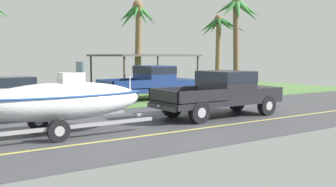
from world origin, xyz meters
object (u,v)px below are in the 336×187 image
Objects in this scene: pickup_truck_towing at (225,91)px; palm_tree_near_left at (219,33)px; palm_tree_near_right at (137,25)px; carport_awning at (143,56)px; palm_tree_mid at (238,20)px; boat_on_trailer at (63,101)px; parked_sedan_near at (10,91)px; parked_pickup_background at (154,81)px.

pickup_truck_towing is 13.81m from palm_tree_near_left.
palm_tree_near_right is at bearing 171.99° from palm_tree_near_left.
carport_awning is 8.15m from palm_tree_mid.
carport_awning is at bearing 73.35° from pickup_truck_towing.
palm_tree_near_left is (15.35, 10.28, 3.07)m from boat_on_trailer.
palm_tree_near_right reaches higher than pickup_truck_towing.
palm_tree_mid reaches higher than parked_sedan_near.
parked_pickup_background is at bearing 41.17° from boat_on_trailer.
carport_awning is 1.06× the size of palm_tree_near_right.
palm_tree_mid is (2.18, -7.55, 2.16)m from carport_awning.
palm_tree_near_right is 6.68m from palm_tree_mid.
palm_tree_mid is (12.51, -2.88, 3.89)m from parked_sedan_near.
pickup_truck_towing is at bearing -130.21° from palm_tree_near_left.
carport_awning is 5.84m from palm_tree_near_left.
parked_sedan_near is 0.74× the size of palm_tree_near_right.
boat_on_trailer reaches higher than parked_pickup_background.
parked_pickup_background reaches higher than parked_sedan_near.
palm_tree_near_right is (-1.64, -2.07, 2.01)m from carport_awning.
boat_on_trailer is at bearing -138.83° from parked_pickup_background.
parked_sedan_near is at bearing -155.71° from carport_awning.
palm_tree_mid is (5.58, -0.62, 3.52)m from parked_pickup_background.
palm_tree_near_left is (8.13, 3.97, 3.06)m from parked_pickup_background.
palm_tree_near_left reaches higher than pickup_truck_towing.
parked_pickup_background is 0.92× the size of palm_tree_mid.
parked_sedan_near is at bearing 126.61° from pickup_truck_towing.
palm_tree_near_right is at bearing 70.06° from parked_pickup_background.
palm_tree_mid is (6.14, 5.69, 3.55)m from pickup_truck_towing.
parked_pickup_background is at bearing -116.14° from carport_awning.
palm_tree_mid reaches higher than carport_awning.
boat_on_trailer is 0.99× the size of carport_awning.
pickup_truck_towing is at bearing -53.39° from parked_sedan_near.
carport_awning is (10.33, 4.66, 1.73)m from parked_sedan_near.
palm_tree_near_left is at bearing 33.81° from boat_on_trailer.
palm_tree_near_right is at bearing 51.21° from boat_on_trailer.
palm_tree_mid reaches higher than boat_on_trailer.
parked_sedan_near is at bearing 88.08° from boat_on_trailer.
parked_pickup_background is 6.63m from palm_tree_mid.
pickup_truck_towing is 0.93× the size of palm_tree_mid.
parked_pickup_background is at bearing 173.64° from palm_tree_mid.
palm_tree_near_right reaches higher than parked_sedan_near.
palm_tree_near_right reaches higher than parked_pickup_background.
palm_tree_near_right is (1.76, 4.86, 3.37)m from parked_pickup_background.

